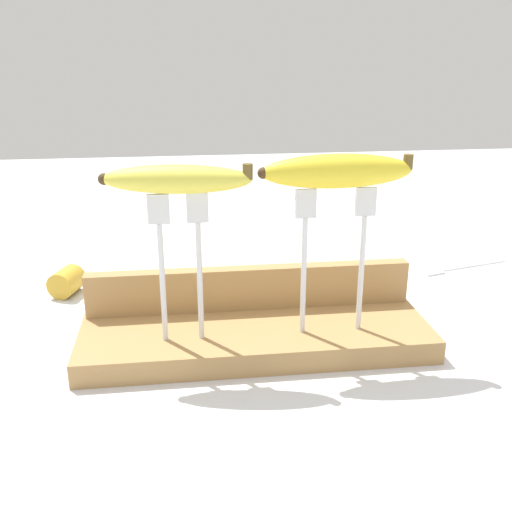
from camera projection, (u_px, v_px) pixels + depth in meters
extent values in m
plane|color=silver|center=(256.00, 348.00, 0.80)|extent=(3.00, 3.00, 0.00)
cube|color=#A87F4C|center=(256.00, 338.00, 0.79)|extent=(0.46, 0.15, 0.03)
cube|color=#A87F4C|center=(250.00, 288.00, 0.84)|extent=(0.45, 0.02, 0.06)
cylinder|color=silver|center=(163.00, 284.00, 0.73)|extent=(0.01, 0.01, 0.15)
cube|color=silver|center=(158.00, 209.00, 0.70)|extent=(0.03, 0.00, 0.04)
cylinder|color=silver|center=(200.00, 282.00, 0.74)|extent=(0.01, 0.01, 0.15)
cube|color=silver|center=(197.00, 208.00, 0.70)|extent=(0.03, 0.00, 0.04)
cylinder|color=silver|center=(304.00, 277.00, 0.75)|extent=(0.01, 0.01, 0.15)
cube|color=silver|center=(306.00, 204.00, 0.72)|extent=(0.03, 0.00, 0.04)
cylinder|color=silver|center=(361.00, 274.00, 0.76)|extent=(0.01, 0.01, 0.15)
cube|color=silver|center=(366.00, 202.00, 0.73)|extent=(0.03, 0.00, 0.04)
ellipsoid|color=#DBD147|center=(177.00, 179.00, 0.69)|extent=(0.18, 0.06, 0.03)
cylinder|color=brown|center=(248.00, 171.00, 0.69)|extent=(0.01, 0.01, 0.02)
sphere|color=#3F2D19|center=(104.00, 179.00, 0.69)|extent=(0.01, 0.01, 0.01)
ellipsoid|color=yellow|center=(337.00, 171.00, 0.71)|extent=(0.19, 0.04, 0.04)
cylinder|color=brown|center=(408.00, 162.00, 0.72)|extent=(0.01, 0.01, 0.02)
sphere|color=#3F2D19|center=(263.00, 173.00, 0.70)|extent=(0.01, 0.01, 0.01)
cylinder|color=silver|center=(473.00, 265.00, 1.09)|extent=(0.14, 0.04, 0.01)
cube|color=silver|center=(432.00, 271.00, 1.06)|extent=(0.04, 0.03, 0.01)
cylinder|color=gold|center=(67.00, 282.00, 0.97)|extent=(0.06, 0.06, 0.04)
cylinder|color=beige|center=(74.00, 276.00, 0.99)|extent=(0.04, 0.02, 0.04)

